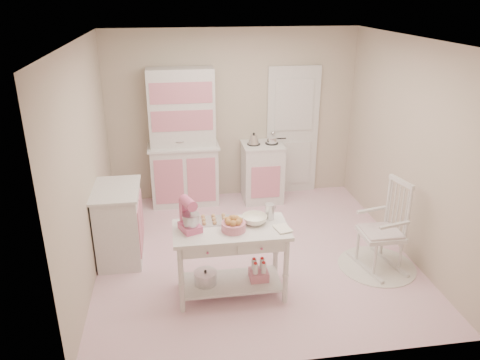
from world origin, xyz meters
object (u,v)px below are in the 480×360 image
(base_cabinet, at_px, (119,223))
(work_table, at_px, (231,261))
(hutch, at_px, (183,139))
(stand_mixer, at_px, (190,215))
(bread_basket, at_px, (234,227))
(rocking_chair, at_px, (382,226))
(stove, at_px, (262,172))

(base_cabinet, distance_m, work_table, 1.57)
(hutch, height_order, base_cabinet, hutch)
(stand_mixer, relative_size, bread_basket, 1.36)
(rocking_chair, height_order, work_table, rocking_chair)
(stove, bearing_deg, base_cabinet, -144.73)
(stove, height_order, work_table, stove)
(hutch, xyz_separation_m, work_table, (0.39, -2.46, -0.64))
(stove, bearing_deg, work_table, -108.47)
(hutch, xyz_separation_m, rocking_chair, (2.20, -2.19, -0.49))
(base_cabinet, bearing_deg, bread_basket, -38.63)
(hutch, xyz_separation_m, stove, (1.20, -0.05, -0.58))
(hutch, xyz_separation_m, bread_basket, (0.41, -2.51, -0.19))
(base_cabinet, relative_size, bread_basket, 3.68)
(stove, bearing_deg, rocking_chair, -65.05)
(hutch, bearing_deg, base_cabinet, -119.56)
(hutch, xyz_separation_m, base_cabinet, (-0.85, -1.50, -0.58))
(stand_mixer, distance_m, bread_basket, 0.46)
(work_table, relative_size, stand_mixer, 3.53)
(base_cabinet, xyz_separation_m, bread_basket, (1.27, -1.01, 0.39))
(rocking_chair, distance_m, work_table, 1.83)
(stove, distance_m, work_table, 2.54)
(hutch, distance_m, work_table, 2.57)
(work_table, distance_m, bread_basket, 0.45)
(hutch, height_order, stand_mixer, hutch)
(work_table, height_order, stand_mixer, stand_mixer)
(rocking_chair, bearing_deg, work_table, 175.68)
(hutch, distance_m, stove, 1.33)
(bread_basket, bearing_deg, hutch, 99.37)
(rocking_chair, bearing_deg, hutch, 122.21)
(base_cabinet, distance_m, stand_mixer, 1.35)
(rocking_chair, xyz_separation_m, bread_basket, (-1.78, -0.32, 0.30))
(stand_mixer, bearing_deg, hutch, 67.83)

